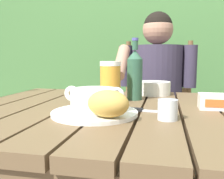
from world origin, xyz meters
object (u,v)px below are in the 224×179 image
Objects in this scene: serving_plate at (95,113)px; butter_tub at (214,102)px; beer_bottle at (135,74)px; diner_bowl at (154,88)px; bread_roll at (108,104)px; water_glass_small at (168,110)px; chair_near_diner at (157,115)px; table_knife at (142,110)px; person_eating at (156,91)px; soup_bowl at (95,99)px; beer_glass at (110,82)px.

butter_tub reaches higher than serving_plate.
diner_bowl is (0.08, 0.16, -0.08)m from beer_bottle.
water_glass_small is (0.17, 0.05, -0.02)m from bread_roll.
table_knife is at bearing -91.41° from chair_near_diner.
butter_tub reaches higher than table_knife.
person_eating is 0.69m from butter_tub.
bread_roll is 0.92× the size of diner_bowl.
person_eating is 5.93× the size of soup_bowl.
soup_bowl is 1.21× the size of beer_glass.
bread_roll is (-0.11, -1.10, 0.28)m from chair_near_diner.
beer_bottle is (0.09, 0.32, 0.11)m from serving_plate.
chair_near_diner is 6.46× the size of table_knife.
bread_roll is at bearing -78.86° from beer_glass.
beer_glass is 0.40m from butter_tub.
chair_near_diner is at bearing 78.11° from beer_glass.
beer_bottle reaches higher than bread_roll.
serving_plate is (-0.16, -0.83, 0.03)m from person_eating.
serving_plate is at bearing -99.22° from chair_near_diner.
bread_roll is 0.87× the size of beer_glass.
table_knife is at bearing 129.42° from water_glass_small.
chair_near_diner is 17.10× the size of water_glass_small.
table_knife is at bearing -46.80° from beer_glass.
beer_glass is at bearing -124.51° from diner_bowl.
diner_bowl is (0.02, 0.40, 0.03)m from table_knife.
soup_bowl is 0.51m from diner_bowl.
chair_near_diner is 1.07m from serving_plate.
serving_plate is 1.75× the size of diner_bowl.
beer_bottle is (0.09, 0.08, 0.03)m from beer_glass.
beer_glass is (0.00, 0.24, 0.03)m from soup_bowl.
diner_bowl is (-0.06, 0.50, 0.00)m from water_glass_small.
beer_glass is at bearing 89.99° from serving_plate.
person_eating is 0.85m from water_glass_small.
butter_tub is at bearing 36.63° from bread_roll.
serving_plate is 0.25m from beer_glass.
person_eating is 0.84m from serving_plate.
bread_roll reaches higher than table_knife.
beer_glass is (-0.17, -0.79, 0.31)m from chair_near_diner.
bread_roll is (0.06, -0.07, 0.05)m from serving_plate.
diner_bowl is (0.00, -0.35, 0.06)m from person_eating.
beer_glass is at bearing -101.89° from chair_near_diner.
serving_plate is 1.72× the size of table_knife.
chair_near_diner is at bearing 83.87° from beer_bottle.
butter_tub is at bearing 49.94° from water_glass_small.
serving_plate is 2.69× the size of butter_tub.
serving_plate is 4.56× the size of water_glass_small.
diner_bowl reaches higher than butter_tub.
person_eating is 0.35m from diner_bowl.
beer_bottle reaches higher than beer_glass.
diner_bowl is (0.11, 0.55, -0.02)m from bread_roll.
chair_near_diner is 6.56× the size of diner_bowl.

